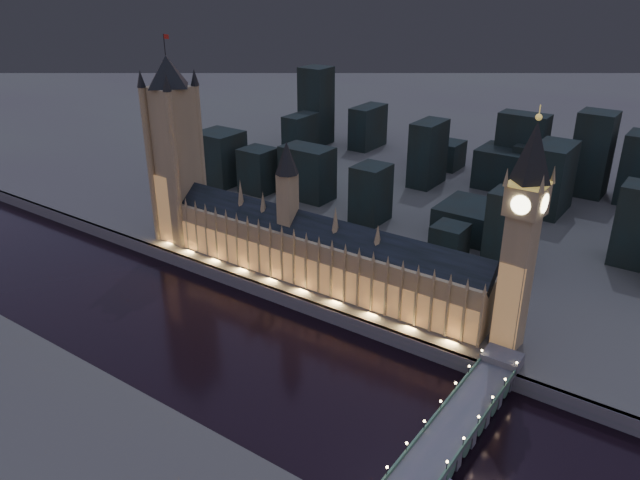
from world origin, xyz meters
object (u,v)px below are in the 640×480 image
Objects in this scene: victoria_tower at (174,143)px; westminster_bridge at (457,428)px; palace_of_westminster at (316,252)px; elizabeth_tower at (524,221)px.

westminster_bridge is (222.08, -65.39, -65.48)m from victoria_tower.
palace_of_westminster is 119.59m from elizabeth_tower.
victoria_tower is at bearing 180.00° from elizabeth_tower.
westminster_bridge is (114.88, -65.21, -20.37)m from palace_of_westminster.
victoria_tower is 218.00m from elizabeth_tower.
palace_of_westminster is at bearing -0.09° from victoria_tower.
elizabeth_tower is (110.80, 0.17, 44.99)m from palace_of_westminster.
palace_of_westminster is 116.30m from victoria_tower.
victoria_tower reaches higher than palace_of_westminster.
palace_of_westminster is 133.66m from westminster_bridge.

